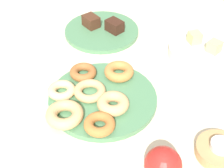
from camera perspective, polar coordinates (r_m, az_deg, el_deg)
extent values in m
plane|color=beige|center=(0.91, -1.58, -2.83)|extent=(2.40, 2.40, 0.00)
cylinder|color=#4C7F56|center=(0.90, -1.59, -2.48)|extent=(0.29, 0.29, 0.02)
torus|color=tan|center=(0.86, 0.23, -3.35)|extent=(0.10, 0.10, 0.03)
torus|color=#EABC84|center=(0.91, -8.66, -1.09)|extent=(0.10, 0.10, 0.02)
torus|color=#995B2D|center=(0.96, -5.23, 1.93)|extent=(0.08, 0.08, 0.02)
torus|color=#BC7A3D|center=(0.96, 1.21, 2.16)|extent=(0.11, 0.11, 0.03)
torus|color=#AD6B33|center=(0.81, -2.16, -6.92)|extent=(0.11, 0.11, 0.02)
torus|color=tan|center=(0.84, -8.14, -5.21)|extent=(0.13, 0.13, 0.03)
torus|color=tan|center=(0.90, -3.84, -1.20)|extent=(0.11, 0.11, 0.02)
cylinder|color=#4C7F56|center=(1.17, -1.78, 9.06)|extent=(0.26, 0.26, 0.01)
cube|color=#472819|center=(1.18, -3.62, 10.71)|extent=(0.06, 0.05, 0.04)
cube|color=#381E14|center=(1.15, 0.43, 9.95)|extent=(0.06, 0.05, 0.04)
cylinder|color=tan|center=(0.82, 17.96, -10.88)|extent=(0.11, 0.11, 0.03)
cylinder|color=silver|center=(0.80, 18.26, -10.00)|extent=(0.05, 0.05, 0.01)
cylinder|color=silver|center=(1.09, 14.96, 5.27)|extent=(0.20, 0.20, 0.04)
cube|color=#DBD67A|center=(1.08, 14.02, 7.74)|extent=(0.04, 0.04, 0.04)
cube|color=#DBD67A|center=(1.06, 17.17, 6.15)|extent=(0.04, 0.04, 0.04)
sphere|color=red|center=(0.73, 8.76, -13.57)|extent=(0.08, 0.08, 0.08)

